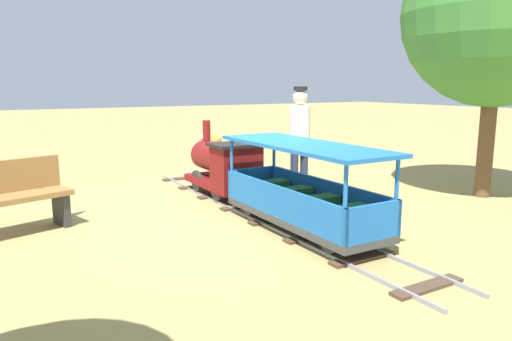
# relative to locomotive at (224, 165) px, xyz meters

# --- Properties ---
(ground_plane) EXTENTS (60.00, 60.00, 0.00)m
(ground_plane) POSITION_rel_locomotive_xyz_m (0.00, -0.85, -0.48)
(ground_plane) COLOR #A38C51
(track) EXTENTS (0.74, 6.05, 0.04)m
(track) POSITION_rel_locomotive_xyz_m (0.00, -1.03, -0.47)
(track) COLOR gray
(track) RESTS_ON ground_plane
(locomotive) EXTENTS (0.70, 1.45, 1.06)m
(locomotive) POSITION_rel_locomotive_xyz_m (0.00, 0.00, 0.00)
(locomotive) COLOR maroon
(locomotive) RESTS_ON ground_plane
(passenger_car) EXTENTS (0.80, 2.35, 0.97)m
(passenger_car) POSITION_rel_locomotive_xyz_m (0.00, -1.93, -0.06)
(passenger_car) COLOR #3F3F3F
(passenger_car) RESTS_ON ground_plane
(conductor_person) EXTENTS (0.30, 0.30, 1.62)m
(conductor_person) POSITION_rel_locomotive_xyz_m (1.08, -0.37, 0.47)
(conductor_person) COLOR #282D47
(conductor_person) RESTS_ON ground_plane
(park_bench) EXTENTS (1.36, 0.75, 0.82)m
(park_bench) POSITION_rel_locomotive_xyz_m (-2.85, -0.38, -0.07)
(park_bench) COLOR olive
(park_bench) RESTS_ON ground_plane
(oak_tree_far) EXTENTS (2.63, 2.63, 3.94)m
(oak_tree_far) POSITION_rel_locomotive_xyz_m (3.36, -1.88, 2.14)
(oak_tree_far) COLOR brown
(oak_tree_far) RESTS_ON ground_plane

